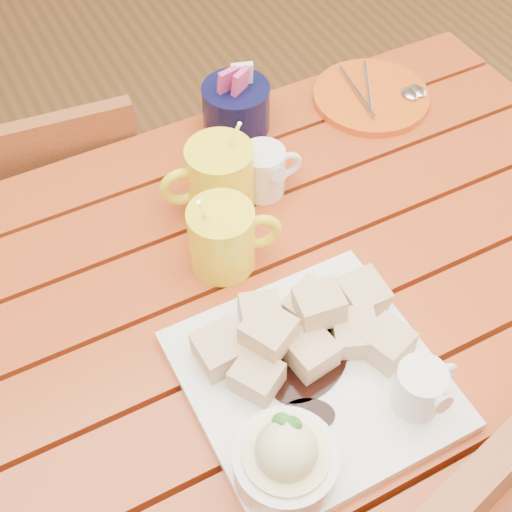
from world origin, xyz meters
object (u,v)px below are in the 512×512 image
coffee_mug_left (218,178)px  orange_saucer (372,96)px  chair_far (48,235)px  coffee_mug_right (224,237)px  dessert_plate (310,387)px  table (267,349)px

coffee_mug_left → orange_saucer: size_ratio=0.83×
orange_saucer → chair_far: 0.68m
coffee_mug_right → orange_saucer: coffee_mug_right is taller
orange_saucer → coffee_mug_left: bearing=-163.5°
dessert_plate → table: bearing=81.4°
dessert_plate → chair_far: (-0.18, 0.68, -0.33)m
coffee_mug_right → orange_saucer: bearing=43.5°
orange_saucer → chair_far: chair_far is taller
coffee_mug_right → coffee_mug_left: bearing=83.8°
coffee_mug_right → chair_far: 0.59m
dessert_plate → chair_far: bearing=105.1°
orange_saucer → table: bearing=-140.6°
coffee_mug_right → table: bearing=-64.5°
table → dessert_plate: (-0.02, -0.14, 0.14)m
dessert_plate → coffee_mug_left: (0.05, 0.34, 0.02)m
orange_saucer → chair_far: bearing=157.1°
dessert_plate → chair_far: dessert_plate is taller
coffee_mug_left → coffee_mug_right: 0.11m
coffee_mug_right → orange_saucer: (0.38, 0.20, -0.04)m
dessert_plate → coffee_mug_right: size_ratio=1.96×
table → chair_far: 0.60m
table → coffee_mug_right: coffee_mug_right is taller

